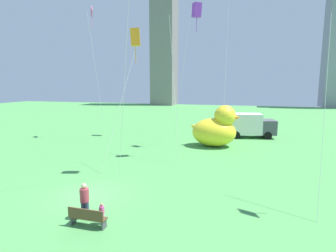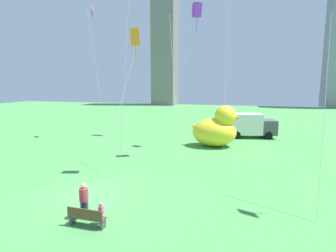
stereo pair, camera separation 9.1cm
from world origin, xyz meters
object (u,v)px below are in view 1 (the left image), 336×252
at_px(kite_orange, 135,38).
at_px(kite_pink, 92,19).
at_px(giant_inflatable_duck, 216,129).
at_px(person_adult, 85,199).
at_px(park_bench, 87,217).
at_px(person_child, 102,213).
at_px(box_truck, 248,125).
at_px(kite_purple, 196,11).

relative_size(kite_orange, kite_pink, 0.67).
xyz_separation_m(giant_inflatable_duck, kite_pink, (-14.12, 0.73, 11.72)).
bearing_deg(person_adult, kite_orange, 91.41).
relative_size(park_bench, kite_orange, 0.17).
distance_m(person_child, kite_orange, 11.38).
height_order(person_adult, box_truck, box_truck).
height_order(person_adult, giant_inflatable_duck, giant_inflatable_duck).
distance_m(giant_inflatable_duck, kite_orange, 13.35).
bearing_deg(kite_pink, kite_purple, -22.63).
relative_size(person_adult, giant_inflatable_duck, 0.34).
xyz_separation_m(person_child, giant_inflatable_duck, (3.18, 17.24, 1.24)).
height_order(person_child, giant_inflatable_duck, giant_inflatable_duck).
xyz_separation_m(person_adult, kite_orange, (-0.17, 6.86, 8.39)).
bearing_deg(kite_purple, box_truck, 66.59).
relative_size(person_child, kite_orange, 0.10).
bearing_deg(kite_orange, giant_inflatable_duck, 66.45).
height_order(box_truck, kite_pink, kite_pink).
relative_size(box_truck, kite_pink, 0.41).
distance_m(person_adult, kite_purple, 16.93).
bearing_deg(kite_pink, park_bench, -60.43).
relative_size(person_child, giant_inflatable_duck, 0.20).
bearing_deg(giant_inflatable_duck, park_bench, -101.84).
height_order(giant_inflatable_duck, kite_purple, kite_purple).
bearing_deg(box_truck, person_adult, -108.05).
relative_size(park_bench, person_adult, 1.01).
bearing_deg(person_child, park_bench, -142.26).
bearing_deg(giant_inflatable_duck, box_truck, 61.27).
height_order(kite_orange, kite_pink, kite_pink).
bearing_deg(kite_orange, kite_purple, 60.74).
distance_m(box_truck, kite_pink, 21.70).
height_order(person_child, kite_pink, kite_pink).
height_order(giant_inflatable_duck, box_truck, giant_inflatable_duck).
distance_m(giant_inflatable_duck, kite_purple, 11.41).
bearing_deg(giant_inflatable_duck, kite_pink, 177.04).
relative_size(person_child, kite_purple, 0.08).
distance_m(person_child, kite_pink, 24.71).
height_order(person_child, kite_purple, kite_purple).
height_order(kite_purple, kite_pink, kite_pink).
xyz_separation_m(box_truck, kite_purple, (-4.51, -10.41, 10.71)).
bearing_deg(box_truck, park_bench, -106.36).
bearing_deg(kite_purple, person_adult, -103.26).
height_order(park_bench, person_adult, person_adult).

